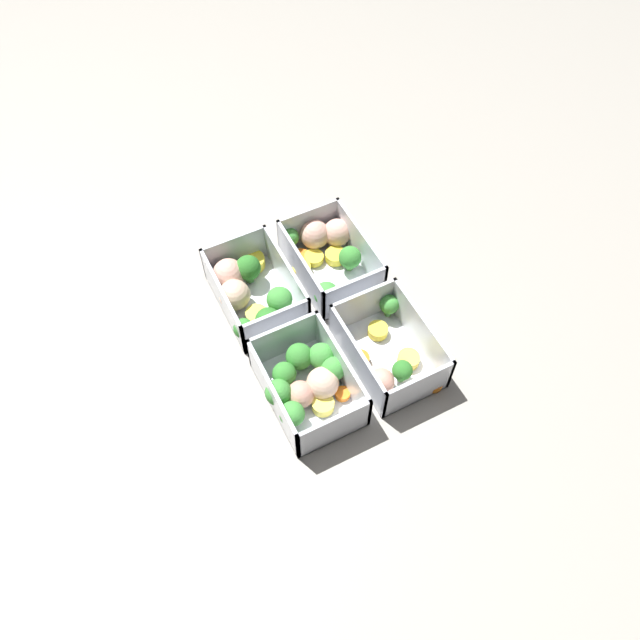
% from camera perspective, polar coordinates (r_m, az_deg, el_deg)
% --- Properties ---
extents(ground_plane, '(4.00, 4.00, 0.00)m').
position_cam_1_polar(ground_plane, '(0.93, 0.00, -0.82)').
color(ground_plane, gray).
extents(container_near_left, '(0.16, 0.11, 0.07)m').
position_cam_1_polar(container_near_left, '(0.88, 6.31, -2.94)').
color(container_near_left, silver).
rests_on(container_near_left, ground_plane).
extents(container_near_right, '(0.17, 0.12, 0.07)m').
position_cam_1_polar(container_near_right, '(0.98, 0.61, 6.08)').
color(container_near_right, silver).
rests_on(container_near_right, ground_plane).
extents(container_far_left, '(0.16, 0.12, 0.07)m').
position_cam_1_polar(container_far_left, '(0.85, -1.18, -5.70)').
color(container_far_left, silver).
rests_on(container_far_left, ground_plane).
extents(container_far_right, '(0.17, 0.12, 0.07)m').
position_cam_1_polar(container_far_right, '(0.94, -6.42, 2.66)').
color(container_far_right, silver).
rests_on(container_far_right, ground_plane).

